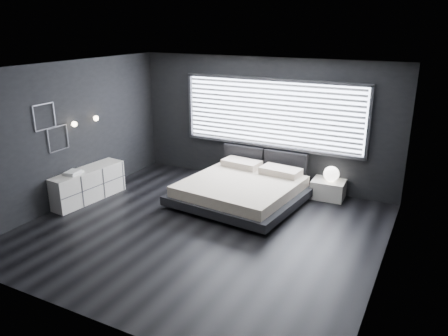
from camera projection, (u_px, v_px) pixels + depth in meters
The scene contains 12 objects.
room at pixel (201, 154), 7.29m from camera, with size 6.04×6.00×2.80m.
window at pixel (271, 114), 9.40m from camera, with size 4.14×0.09×1.52m.
headboard at pixel (264, 160), 9.74m from camera, with size 1.96×0.16×0.52m.
sconce_near at pixel (74, 124), 8.52m from camera, with size 0.18×0.11×0.11m.
sconce_far at pixel (96, 118), 9.02m from camera, with size 0.18×0.11×0.11m.
wall_art_upper at pixel (44, 117), 7.97m from camera, with size 0.01×0.48×0.48m.
wall_art_lower at pixel (58, 139), 8.33m from camera, with size 0.01×0.48×0.48m.
bed at pixel (242, 189), 8.82m from camera, with size 2.55×2.46×0.60m.
nightstand at pixel (328, 189), 9.08m from camera, with size 0.66×0.55×0.38m, color silver.
orb_lamp at pixel (331, 174), 8.92m from camera, with size 0.32×0.32×0.32m, color white.
dresser at pixel (87, 185), 8.94m from camera, with size 0.62×1.69×0.66m.
book_stack at pixel (73, 173), 8.55m from camera, with size 0.29×0.37×0.07m.
Camera 1 is at (3.55, -6.02, 3.51)m, focal length 35.00 mm.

